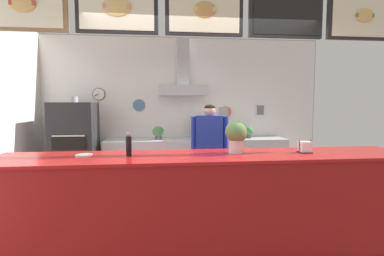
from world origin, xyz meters
The scene contains 14 objects.
ground_plane centered at (0.00, 0.00, 0.00)m, with size 6.71×6.71×0.00m, color #514C47.
back_wall_assembly centered at (0.00, 2.46, 1.55)m, with size 5.59×2.91×2.90m.
service_counter centered at (0.00, -0.48, 0.54)m, with size 4.17×0.74×1.07m.
back_prep_counter centered at (0.23, 2.23, 0.44)m, with size 3.47×0.63×0.90m.
pizza_oven centered at (-1.96, 1.94, 0.80)m, with size 0.72×0.72×1.70m.
shop_worker centered at (0.25, 0.91, 0.84)m, with size 0.54×0.30×1.57m.
espresso_machine centered at (0.34, 2.21, 1.11)m, with size 0.46×0.55×0.43m.
potted_basil centered at (-0.51, 2.21, 1.04)m, with size 0.22×0.22×0.25m.
potted_oregano centered at (0.77, 2.24, 1.03)m, with size 0.17×0.17×0.22m.
potted_rosemary centered at (1.27, 2.23, 1.03)m, with size 0.18×0.18×0.22m.
condiment_plate centered at (-1.22, -0.41, 1.08)m, with size 0.16×0.16×0.01m.
basil_vase centered at (0.29, -0.43, 1.26)m, with size 0.23×0.23×0.34m.
napkin_holder centered at (1.01, -0.47, 1.13)m, with size 0.13×0.12×0.13m.
pepper_grinder centered at (-0.79, -0.47, 1.19)m, with size 0.06×0.06×0.23m.
Camera 1 is at (-0.49, -3.31, 1.58)m, focal length 27.15 mm.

